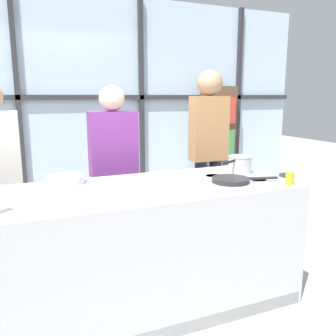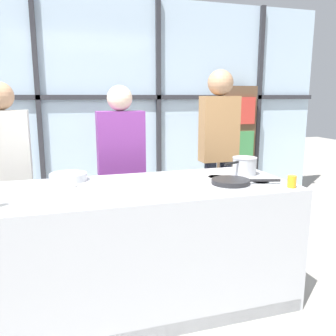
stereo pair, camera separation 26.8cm
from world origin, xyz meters
name	(u,v)px [view 1 (the left image)]	position (x,y,z in m)	size (l,w,h in m)	color
ground_plane	(145,304)	(0.00, 0.00, 0.00)	(18.00, 18.00, 0.00)	#ADA89E
back_window_wall	(83,108)	(0.00, 2.34, 1.40)	(6.40, 0.10, 2.80)	silver
bookshelf	(218,145)	(1.89, 2.15, 0.85)	(0.52, 0.19, 1.69)	brown
demo_island	(145,248)	(0.00, 0.00, 0.46)	(2.22, 0.89, 0.92)	#B7BABF
spectator_center_left	(114,164)	(0.00, 0.85, 0.94)	(0.43, 0.23, 1.65)	black
spectator_center_right	(208,144)	(1.00, 0.85, 1.07)	(0.38, 0.25, 1.81)	#232838
frying_pan	(232,180)	(0.65, -0.13, 0.94)	(0.50, 0.28, 0.04)	#232326
saucepan	(240,164)	(0.89, 0.12, 1.00)	(0.34, 0.23, 0.15)	silver
white_plate	(61,189)	(-0.55, 0.15, 0.93)	(0.23, 0.23, 0.01)	white
mixing_bowl	(66,179)	(-0.50, 0.33, 0.95)	(0.28, 0.28, 0.06)	silver
juice_glass_near	(290,179)	(1.01, -0.35, 0.97)	(0.06, 0.06, 0.09)	orange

